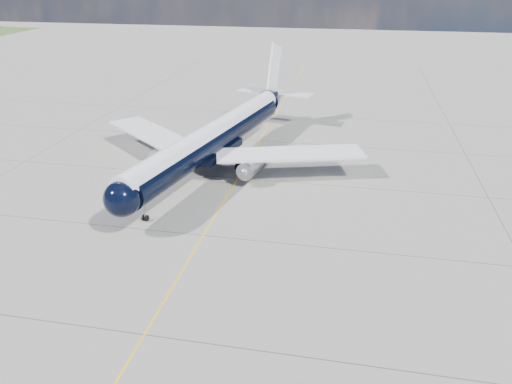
% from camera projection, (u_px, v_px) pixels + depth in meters
% --- Properties ---
extents(ground, '(320.00, 320.00, 0.00)m').
position_uv_depth(ground, '(246.00, 164.00, 67.74)').
color(ground, gray).
rests_on(ground, ground).
extents(taxiway_centerline, '(0.16, 160.00, 0.01)m').
position_uv_depth(taxiway_centerline, '(237.00, 178.00, 63.27)').
color(taxiway_centerline, '#FFB70D').
rests_on(taxiway_centerline, ground).
extents(main_airliner, '(37.86, 46.67, 13.58)m').
position_uv_depth(main_airliner, '(217.00, 136.00, 65.39)').
color(main_airliner, black).
rests_on(main_airliner, ground).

